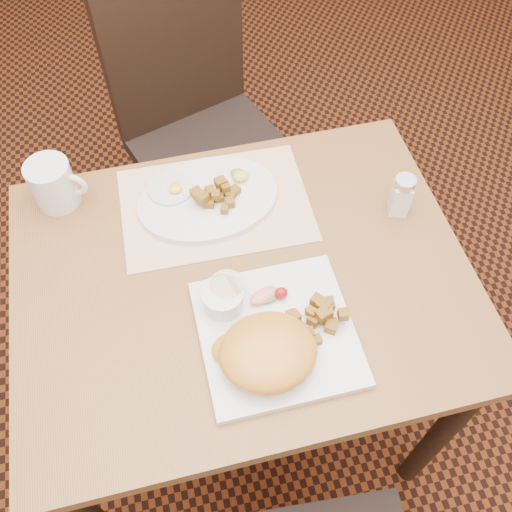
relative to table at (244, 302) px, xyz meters
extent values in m
plane|color=black|center=(0.00, 0.00, -0.64)|extent=(8.00, 8.00, 0.00)
cube|color=brown|center=(0.00, 0.00, 0.09)|extent=(0.90, 0.70, 0.03)
cylinder|color=black|center=(0.40, -0.30, -0.28)|extent=(0.05, 0.05, 0.71)
cylinder|color=black|center=(-0.40, 0.30, -0.28)|extent=(0.05, 0.05, 0.71)
cylinder|color=black|center=(0.40, 0.30, -0.28)|extent=(0.05, 0.05, 0.71)
cube|color=black|center=(0.05, 0.61, -0.19)|extent=(0.53, 0.53, 0.05)
cylinder|color=black|center=(0.17, 0.84, -0.43)|extent=(0.04, 0.04, 0.42)
cylinder|color=black|center=(0.28, 0.50, -0.43)|extent=(0.04, 0.04, 0.42)
cylinder|color=black|center=(-0.18, 0.73, -0.43)|extent=(0.04, 0.04, 0.42)
cylinder|color=black|center=(-0.06, 0.38, -0.43)|extent=(0.04, 0.04, 0.42)
cube|color=black|center=(-0.01, 0.80, 0.08)|extent=(0.41, 0.17, 0.50)
cube|color=white|center=(-0.02, 0.19, 0.11)|extent=(0.41, 0.29, 0.00)
cube|color=silver|center=(0.03, -0.14, 0.12)|extent=(0.28, 0.28, 0.02)
ellipsoid|color=orange|center=(0.00, -0.19, 0.16)|extent=(0.17, 0.16, 0.06)
ellipsoid|color=orange|center=(0.03, -0.21, 0.14)|extent=(0.07, 0.06, 0.02)
ellipsoid|color=orange|center=(-0.06, -0.16, 0.14)|extent=(0.07, 0.06, 0.02)
cylinder|color=silver|center=(-0.05, -0.06, 0.15)|extent=(0.08, 0.08, 0.04)
cylinder|color=beige|center=(-0.04, -0.05, 0.17)|extent=(0.06, 0.06, 0.01)
ellipsoid|color=#387223|center=(0.03, -0.07, 0.13)|extent=(0.05, 0.04, 0.01)
ellipsoid|color=red|center=(0.06, -0.07, 0.14)|extent=(0.03, 0.02, 0.03)
ellipsoid|color=#F28C72|center=(0.02, -0.07, 0.14)|extent=(0.07, 0.05, 0.02)
cylinder|color=white|center=(-0.10, 0.24, 0.13)|extent=(0.10, 0.10, 0.01)
ellipsoid|color=yellow|center=(-0.09, 0.23, 0.14)|extent=(0.03, 0.03, 0.01)
ellipsoid|color=#387223|center=(0.05, 0.24, 0.13)|extent=(0.05, 0.05, 0.01)
ellipsoid|color=yellow|center=(0.05, 0.23, 0.14)|extent=(0.04, 0.04, 0.02)
cube|color=white|center=(0.36, 0.08, 0.15)|extent=(0.05, 0.05, 0.08)
cylinder|color=silver|center=(0.36, 0.08, 0.20)|extent=(0.05, 0.05, 0.02)
cylinder|color=silver|center=(-0.34, 0.28, 0.16)|extent=(0.09, 0.09, 0.11)
torus|color=silver|center=(-0.30, 0.27, 0.16)|extent=(0.06, 0.03, 0.06)
cube|color=#8D5E16|center=(0.10, -0.12, 0.13)|extent=(0.02, 0.02, 0.02)
cube|color=#8D5E16|center=(0.12, -0.13, 0.15)|extent=(0.03, 0.03, 0.02)
cube|color=#8D5E16|center=(0.13, -0.12, 0.13)|extent=(0.02, 0.02, 0.02)
cube|color=#8D5E16|center=(0.09, -0.18, 0.13)|extent=(0.02, 0.02, 0.02)
cube|color=#8D5E16|center=(0.13, -0.12, 0.14)|extent=(0.03, 0.03, 0.02)
cube|color=#8D5E16|center=(0.06, -0.12, 0.13)|extent=(0.02, 0.02, 0.02)
cube|color=#8D5E16|center=(0.15, -0.15, 0.15)|extent=(0.02, 0.02, 0.02)
cube|color=#8D5E16|center=(0.11, -0.14, 0.15)|extent=(0.03, 0.03, 0.02)
cube|color=#8D5E16|center=(0.12, -0.11, 0.15)|extent=(0.03, 0.03, 0.02)
cube|color=#8D5E16|center=(0.10, -0.14, 0.14)|extent=(0.03, 0.03, 0.02)
cube|color=#8D5E16|center=(0.13, -0.16, 0.13)|extent=(0.02, 0.02, 0.02)
cube|color=#8D5E16|center=(0.14, -0.12, 0.14)|extent=(0.02, 0.03, 0.02)
cube|color=#8D5E16|center=(0.11, -0.13, 0.13)|extent=(0.02, 0.02, 0.02)
cube|color=#8D5E16|center=(0.12, -0.14, 0.15)|extent=(0.02, 0.02, 0.02)
cube|color=#8D5E16|center=(0.13, -0.16, 0.14)|extent=(0.03, 0.03, 0.02)
cube|color=#8D5E16|center=(0.10, -0.13, 0.15)|extent=(0.02, 0.02, 0.02)
cube|color=#8D5E16|center=(0.12, -0.14, 0.13)|extent=(0.03, 0.03, 0.02)
cube|color=#8D5E16|center=(0.08, -0.17, 0.13)|extent=(0.02, 0.02, 0.02)
cube|color=#8D5E16|center=(0.11, -0.12, 0.13)|extent=(0.02, 0.02, 0.02)
cube|color=#8D5E16|center=(0.07, -0.13, 0.13)|extent=(0.02, 0.03, 0.02)
cube|color=#8D5E16|center=(0.00, 0.15, 0.14)|extent=(0.02, 0.02, 0.02)
cube|color=#8D5E16|center=(-0.04, 0.18, 0.15)|extent=(0.03, 0.03, 0.02)
cube|color=#8D5E16|center=(-0.05, 0.19, 0.15)|extent=(0.03, 0.03, 0.02)
cube|color=#8D5E16|center=(-0.03, 0.17, 0.14)|extent=(0.03, 0.03, 0.02)
cube|color=#8D5E16|center=(-0.02, 0.19, 0.15)|extent=(0.02, 0.02, 0.02)
cube|color=#8D5E16|center=(-0.02, 0.18, 0.15)|extent=(0.02, 0.02, 0.02)
cube|color=#8D5E16|center=(-0.02, 0.20, 0.14)|extent=(0.02, 0.02, 0.02)
cube|color=#8D5E16|center=(-0.01, 0.19, 0.14)|extent=(0.02, 0.03, 0.01)
cube|color=#8D5E16|center=(0.01, 0.21, 0.14)|extent=(0.02, 0.02, 0.02)
cube|color=#8D5E16|center=(-0.03, 0.18, 0.14)|extent=(0.03, 0.03, 0.02)
cube|color=#8D5E16|center=(-0.01, 0.18, 0.14)|extent=(0.02, 0.02, 0.01)
cube|color=#8D5E16|center=(0.00, 0.21, 0.14)|extent=(0.03, 0.03, 0.02)
cube|color=#8D5E16|center=(0.01, 0.19, 0.15)|extent=(0.02, 0.02, 0.02)
cube|color=#8D5E16|center=(-0.04, 0.19, 0.14)|extent=(0.02, 0.02, 0.02)
cube|color=#8D5E16|center=(0.01, 0.16, 0.14)|extent=(0.02, 0.02, 0.02)
cube|color=#8D5E16|center=(0.03, 0.20, 0.14)|extent=(0.03, 0.03, 0.02)
cube|color=#8D5E16|center=(-0.04, 0.18, 0.15)|extent=(0.03, 0.03, 0.02)
cube|color=#8D5E16|center=(0.00, 0.21, 0.15)|extent=(0.03, 0.03, 0.02)
cube|color=#8D5E16|center=(0.02, 0.19, 0.14)|extent=(0.03, 0.03, 0.02)
camera|label=1|loc=(-0.12, -0.59, 1.06)|focal=40.00mm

